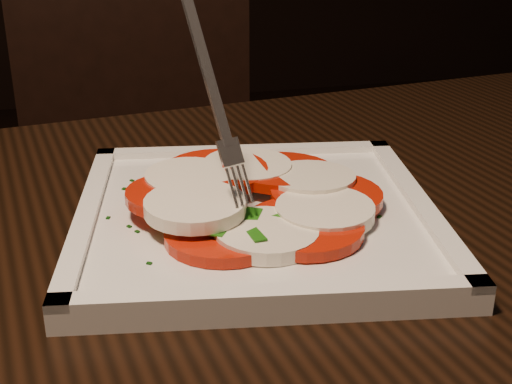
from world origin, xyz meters
The scene contains 5 objects.
table centered at (0.06, -0.12, 0.65)m, with size 1.29×0.94×0.75m.
chair centered at (0.00, 0.66, 0.53)m, with size 0.44×0.44×0.93m.
plate centered at (0.02, -0.05, 0.76)m, with size 0.27×0.27×0.01m, color white.
caprese_salad centered at (0.02, -0.05, 0.78)m, with size 0.21×0.21×0.03m.
fork centered at (-0.01, -0.05, 0.86)m, with size 0.03×0.07×0.14m, color white, non-canonical shape.
Camera 1 is at (-0.10, -0.53, 0.99)m, focal length 50.00 mm.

